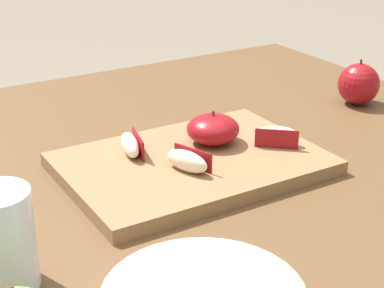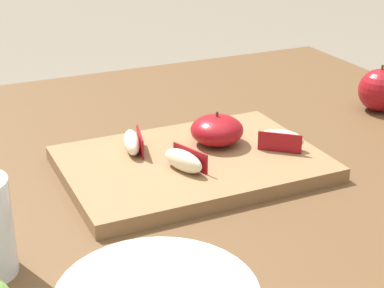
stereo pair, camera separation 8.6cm
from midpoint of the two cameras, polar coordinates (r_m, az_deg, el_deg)
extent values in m
cube|color=brown|center=(0.88, 0.85, -3.38)|extent=(1.13, 0.98, 0.03)
cube|color=brown|center=(1.61, 10.53, -5.21)|extent=(0.06, 0.06, 0.70)
cube|color=olive|center=(0.87, 2.82, -1.86)|extent=(0.35, 0.24, 0.02)
ellipsoid|color=maroon|center=(0.91, 4.99, 1.22)|extent=(0.08, 0.08, 0.04)
cylinder|color=#4C3319|center=(0.90, 5.04, 2.58)|extent=(0.00, 0.00, 0.01)
ellipsoid|color=#F4EACC|center=(0.82, 2.25, -1.59)|extent=(0.04, 0.07, 0.03)
cube|color=maroon|center=(0.83, 2.80, -1.34)|extent=(0.02, 0.06, 0.03)
ellipsoid|color=#F4EACC|center=(0.88, -2.71, 0.10)|extent=(0.04, 0.07, 0.03)
cube|color=maroon|center=(0.88, -1.95, 0.16)|extent=(0.02, 0.06, 0.03)
ellipsoid|color=#F4EACC|center=(0.90, 10.78, 0.37)|extent=(0.06, 0.06, 0.03)
cube|color=maroon|center=(0.89, 10.70, 0.09)|extent=(0.05, 0.04, 0.03)
sphere|color=maroon|center=(1.14, 18.73, 4.61)|extent=(0.07, 0.07, 0.07)
cylinder|color=#4C3319|center=(1.13, 18.99, 6.46)|extent=(0.00, 0.00, 0.01)
camera|label=1|loc=(0.04, -87.14, 1.24)|focal=58.88mm
camera|label=2|loc=(0.04, 92.86, -1.24)|focal=58.88mm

